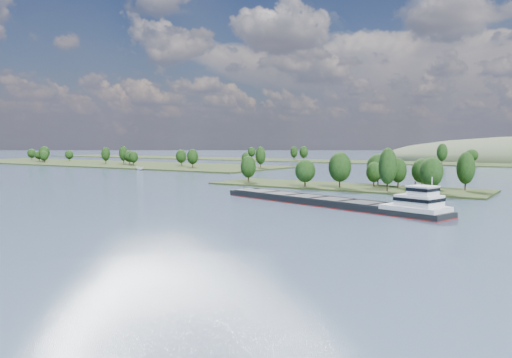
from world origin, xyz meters
The scene contains 6 objects.
ground centered at (0.00, 120.00, 0.00)m, with size 1800.00×1800.00×0.00m, color #3B4F67.
tree_island centered at (6.21, 179.71, 3.94)m, with size 100.00×31.40×15.24m.
left_bank centered at (-228.65, 259.94, 0.88)m, with size 300.00×80.00×14.54m.
back_shoreline centered at (9.77, 399.68, 0.77)m, with size 900.00×60.00×16.11m.
cargo_barge centered at (20.46, 129.68, 1.19)m, with size 69.46×27.33×9.46m.
motorboat centered at (-144.46, 218.91, 1.09)m, with size 2.12×5.63×2.17m, color silver.
Camera 1 is at (72.22, 12.71, 16.40)m, focal length 35.00 mm.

